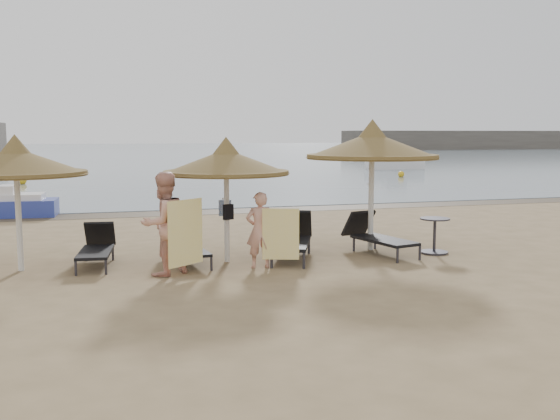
% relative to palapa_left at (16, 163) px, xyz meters
% --- Properties ---
extents(ground, '(160.00, 160.00, 0.00)m').
position_rel_palapa_left_xyz_m(ground, '(3.70, -1.50, -2.04)').
color(ground, '#927953').
rests_on(ground, ground).
extents(sea, '(200.00, 140.00, 0.03)m').
position_rel_palapa_left_xyz_m(sea, '(3.70, 78.50, -2.03)').
color(sea, slate).
rests_on(sea, ground).
extents(wet_sand_strip, '(200.00, 1.60, 0.01)m').
position_rel_palapa_left_xyz_m(wet_sand_strip, '(3.70, 7.90, -2.04)').
color(wet_sand_strip, '#4B3F2E').
rests_on(wet_sand_strip, ground).
extents(palapa_left, '(2.58, 2.58, 2.56)m').
position_rel_palapa_left_xyz_m(palapa_left, '(0.00, 0.00, 0.00)').
color(palapa_left, silver).
rests_on(palapa_left, ground).
extents(palapa_center, '(2.53, 2.53, 2.51)m').
position_rel_palapa_left_xyz_m(palapa_center, '(3.90, -0.22, -0.04)').
color(palapa_center, silver).
rests_on(palapa_center, ground).
extents(palapa_right, '(2.91, 2.91, 2.89)m').
position_rel_palapa_left_xyz_m(palapa_right, '(7.22, 0.20, 0.26)').
color(palapa_right, silver).
rests_on(palapa_right, ground).
extents(lounger_far_left, '(0.77, 1.82, 0.79)m').
position_rel_palapa_left_xyz_m(lounger_far_left, '(1.38, 0.20, -1.68)').
color(lounger_far_left, '#2E2C34').
rests_on(lounger_far_left, ground).
extents(lounger_near_left, '(0.76, 1.77, 0.77)m').
position_rel_palapa_left_xyz_m(lounger_near_left, '(3.09, -0.08, -1.69)').
color(lounger_near_left, '#2E2C34').
rests_on(lounger_near_left, ground).
extents(lounger_near_right, '(1.41, 2.17, 0.93)m').
position_rel_palapa_left_xyz_m(lounger_near_right, '(5.31, -0.14, -1.62)').
color(lounger_near_right, '#2E2C34').
rests_on(lounger_near_right, ground).
extents(lounger_far_right, '(1.09, 2.04, 0.87)m').
position_rel_palapa_left_xyz_m(lounger_far_right, '(7.18, -0.21, -1.65)').
color(lounger_far_right, '#2E2C34').
rests_on(lounger_far_right, ground).
extents(side_table, '(0.64, 0.64, 0.77)m').
position_rel_palapa_left_xyz_m(side_table, '(8.38, -0.57, -1.68)').
color(side_table, '#2E2C34').
rests_on(side_table, ground).
extents(person_left, '(1.20, 1.08, 2.19)m').
position_rel_palapa_left_xyz_m(person_left, '(2.57, -1.07, -0.95)').
color(person_left, tan).
rests_on(person_left, ground).
extents(person_right, '(0.80, 0.54, 1.70)m').
position_rel_palapa_left_xyz_m(person_right, '(4.40, -0.94, -1.19)').
color(person_right, tan).
rests_on(person_right, ground).
extents(towel_left, '(0.69, 0.53, 1.19)m').
position_rel_palapa_left_xyz_m(towel_left, '(2.92, -1.42, -1.22)').
color(towel_left, yellow).
rests_on(towel_left, ground).
extents(towel_right, '(0.67, 0.24, 0.98)m').
position_rel_palapa_left_xyz_m(towel_right, '(4.75, -1.19, -1.36)').
color(towel_right, yellow).
rests_on(towel_right, ground).
extents(bag_patterned, '(0.27, 0.13, 0.33)m').
position_rel_palapa_left_xyz_m(bag_patterned, '(3.90, -0.04, -0.97)').
color(bag_patterned, silver).
rests_on(bag_patterned, ground).
extents(bag_dark, '(0.23, 0.15, 0.30)m').
position_rel_palapa_left_xyz_m(bag_dark, '(3.90, -0.38, -1.01)').
color(bag_dark, black).
rests_on(bag_dark, ground).
extents(pedal_boat, '(2.16, 1.36, 0.98)m').
position_rel_palapa_left_xyz_m(pedal_boat, '(-0.98, 8.37, -1.68)').
color(pedal_boat, '#2B3998').
rests_on(pedal_boat, ground).
extents(buoy_left, '(0.41, 0.41, 0.41)m').
position_rel_palapa_left_xyz_m(buoy_left, '(-2.44, 21.43, -1.83)').
color(buoy_left, gold).
rests_on(buoy_left, ground).
extents(buoy_mid, '(0.34, 0.34, 0.34)m').
position_rel_palapa_left_xyz_m(buoy_mid, '(8.13, 27.28, -1.87)').
color(buoy_mid, gold).
rests_on(buoy_mid, ground).
extents(buoy_right, '(0.37, 0.37, 0.37)m').
position_rel_palapa_left_xyz_m(buoy_right, '(18.43, 20.97, -1.86)').
color(buoy_right, gold).
rests_on(buoy_right, ground).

